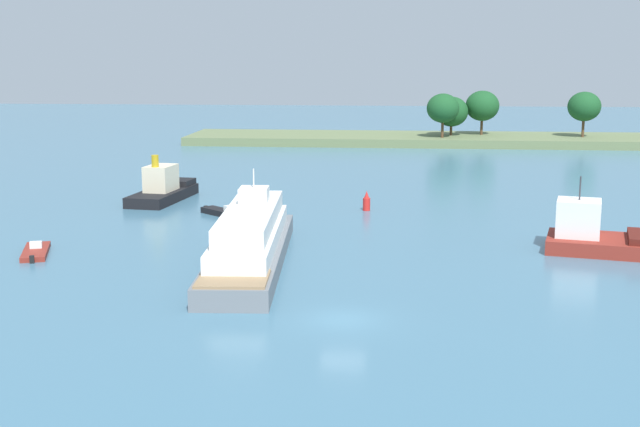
{
  "coord_description": "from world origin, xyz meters",
  "views": [
    {
      "loc": [
        2.8,
        -44.59,
        14.67
      ],
      "look_at": [
        -3.65,
        25.31,
        1.2
      ],
      "focal_mm": 46.57,
      "sensor_mm": 36.0,
      "label": 1
    }
  ],
  "objects": [
    {
      "name": "fishing_skiff",
      "position": [
        -12.84,
        29.55,
        0.29
      ],
      "size": [
        5.34,
        4.89,
        1.04
      ],
      "color": "black",
      "rests_on": "ground"
    },
    {
      "name": "ground_plane",
      "position": [
        0.0,
        0.0,
        0.0
      ],
      "size": [
        400.0,
        400.0,
        0.0
      ],
      "primitive_type": "plane",
      "color": "teal"
    },
    {
      "name": "tugboat",
      "position": [
        -20.86,
        37.29,
        1.22
      ],
      "size": [
        5.06,
        11.04,
        4.86
      ],
      "color": "black",
      "rests_on": "ground"
    },
    {
      "name": "channel_buoy_red",
      "position": [
        0.07,
        33.5,
        0.81
      ],
      "size": [
        0.7,
        0.7,
        1.9
      ],
      "color": "red",
      "rests_on": "ground"
    },
    {
      "name": "white_riverboat",
      "position": [
        -7.42,
        12.18,
        1.71
      ],
      "size": [
        6.13,
        23.35,
        6.45
      ],
      "color": "slate",
      "rests_on": "ground"
    },
    {
      "name": "small_motorboat",
      "position": [
        -23.92,
        13.51,
        0.21
      ],
      "size": [
        3.39,
        5.71,
        0.87
      ],
      "color": "maroon",
      "rests_on": "ground"
    },
    {
      "name": "treeline_island",
      "position": [
        13.8,
        95.72,
        2.01
      ],
      "size": [
        86.52,
        16.59,
        8.76
      ],
      "color": "#66754C",
      "rests_on": "ground"
    }
  ]
}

